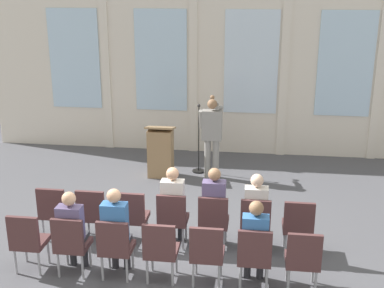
{
  "coord_description": "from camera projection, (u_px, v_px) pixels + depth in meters",
  "views": [
    {
      "loc": [
        1.26,
        -6.6,
        4.11
      ],
      "look_at": [
        0.1,
        2.2,
        1.23
      ],
      "focal_mm": 47.49,
      "sensor_mm": 36.0,
      "label": 1
    }
  ],
  "objects": [
    {
      "name": "ground_plane",
      "position": [
        166.0,
        266.0,
        7.65
      ],
      "size": [
        14.21,
        14.21,
        0.0
      ],
      "primitive_type": "plane",
      "color": "#4C4C51"
    },
    {
      "name": "rear_partition",
      "position": [
        207.0,
        68.0,
        12.14
      ],
      "size": [
        10.79,
        0.14,
        4.15
      ],
      "color": "silver",
      "rests_on": "ground"
    },
    {
      "name": "speaker",
      "position": [
        212.0,
        132.0,
        10.78
      ],
      "size": [
        0.5,
        0.69,
        1.74
      ],
      "color": "gray",
      "rests_on": "ground"
    },
    {
      "name": "mic_stand",
      "position": [
        199.0,
        157.0,
        11.29
      ],
      "size": [
        0.28,
        0.28,
        1.55
      ],
      "color": "black",
      "rests_on": "ground"
    },
    {
      "name": "lectern",
      "position": [
        161.0,
        152.0,
        10.99
      ],
      "size": [
        0.6,
        0.48,
        1.16
      ],
      "color": "#93724C",
      "rests_on": "ground"
    },
    {
      "name": "chair_r0_c0",
      "position": [
        54.0,
        209.0,
        8.28
      ],
      "size": [
        0.46,
        0.44,
        0.94
      ],
      "color": "#99999E",
      "rests_on": "ground"
    },
    {
      "name": "chair_r0_c1",
      "position": [
        93.0,
        212.0,
        8.2
      ],
      "size": [
        0.46,
        0.44,
        0.94
      ],
      "color": "#99999E",
      "rests_on": "ground"
    },
    {
      "name": "chair_r0_c2",
      "position": [
        132.0,
        214.0,
        8.12
      ],
      "size": [
        0.46,
        0.44,
        0.94
      ],
      "color": "#99999E",
      "rests_on": "ground"
    },
    {
      "name": "chair_r0_c3",
      "position": [
        173.0,
        216.0,
        8.04
      ],
      "size": [
        0.46,
        0.44,
        0.94
      ],
      "color": "#99999E",
      "rests_on": "ground"
    },
    {
      "name": "audience_r0_c3",
      "position": [
        173.0,
        202.0,
        8.05
      ],
      "size": [
        0.36,
        0.39,
        1.34
      ],
      "color": "#2D2D33",
      "rests_on": "ground"
    },
    {
      "name": "chair_r0_c4",
      "position": [
        214.0,
        219.0,
        7.95
      ],
      "size": [
        0.46,
        0.44,
        0.94
      ],
      "color": "#99999E",
      "rests_on": "ground"
    },
    {
      "name": "audience_r0_c4",
      "position": [
        214.0,
        204.0,
        7.96
      ],
      "size": [
        0.36,
        0.39,
        1.37
      ],
      "color": "#2D2D33",
      "rests_on": "ground"
    },
    {
      "name": "chair_r0_c5",
      "position": [
        255.0,
        221.0,
        7.87
      ],
      "size": [
        0.46,
        0.44,
        0.94
      ],
      "color": "#99999E",
      "rests_on": "ground"
    },
    {
      "name": "audience_r0_c5",
      "position": [
        256.0,
        208.0,
        7.89
      ],
      "size": [
        0.36,
        0.39,
        1.3
      ],
      "color": "#2D2D33",
      "rests_on": "ground"
    },
    {
      "name": "chair_r0_c6",
      "position": [
        298.0,
        224.0,
        7.79
      ],
      "size": [
        0.46,
        0.44,
        0.94
      ],
      "color": "#99999E",
      "rests_on": "ground"
    },
    {
      "name": "chair_r1_c0",
      "position": [
        28.0,
        239.0,
        7.34
      ],
      "size": [
        0.46,
        0.44,
        0.94
      ],
      "color": "#99999E",
      "rests_on": "ground"
    },
    {
      "name": "chair_r1_c1",
      "position": [
        71.0,
        242.0,
        7.26
      ],
      "size": [
        0.46,
        0.44,
        0.94
      ],
      "color": "#99999E",
      "rests_on": "ground"
    },
    {
      "name": "audience_r1_c1",
      "position": [
        72.0,
        228.0,
        7.28
      ],
      "size": [
        0.36,
        0.39,
        1.29
      ],
      "color": "#2D2D33",
      "rests_on": "ground"
    },
    {
      "name": "chair_r1_c2",
      "position": [
        115.0,
        245.0,
        7.18
      ],
      "size": [
        0.46,
        0.44,
        0.94
      ],
      "color": "#99999E",
      "rests_on": "ground"
    },
    {
      "name": "audience_r1_c2",
      "position": [
        116.0,
        228.0,
        7.18
      ],
      "size": [
        0.36,
        0.39,
        1.37
      ],
      "color": "#2D2D33",
      "rests_on": "ground"
    },
    {
      "name": "chair_r1_c3",
      "position": [
        161.0,
        248.0,
        7.1
      ],
      "size": [
        0.46,
        0.44,
        0.94
      ],
      "color": "#99999E",
      "rests_on": "ground"
    },
    {
      "name": "chair_r1_c4",
      "position": [
        207.0,
        251.0,
        7.01
      ],
      "size": [
        0.46,
        0.44,
        0.94
      ],
      "color": "#99999E",
      "rests_on": "ground"
    },
    {
      "name": "chair_r1_c5",
      "position": [
        254.0,
        254.0,
        6.93
      ],
      "size": [
        0.46,
        0.44,
        0.94
      ],
      "color": "#99999E",
      "rests_on": "ground"
    },
    {
      "name": "audience_r1_c5",
      "position": [
        255.0,
        239.0,
        6.95
      ],
      "size": [
        0.36,
        0.39,
        1.3
      ],
      "color": "#2D2D33",
      "rests_on": "ground"
    },
    {
      "name": "chair_r1_c6",
      "position": [
        303.0,
        257.0,
        6.85
      ],
      "size": [
        0.46,
        0.44,
        0.94
      ],
      "color": "#99999E",
      "rests_on": "ground"
    }
  ]
}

